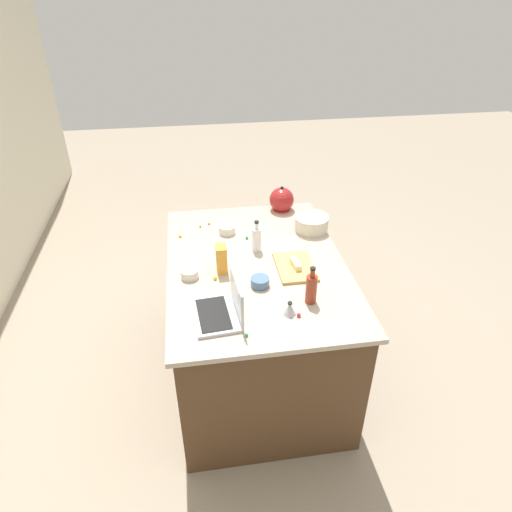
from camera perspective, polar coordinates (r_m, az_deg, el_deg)
ground_plane at (r=3.34m, az=-0.00°, el=-13.87°), size 12.00×12.00×0.00m
island_counter at (r=3.03m, az=-0.00°, el=-7.98°), size 1.53×1.07×0.90m
laptop at (r=2.34m, az=-4.23°, el=-6.58°), size 0.33×0.25×0.22m
mixing_bowl_large at (r=3.11m, az=6.97°, el=4.17°), size 0.24×0.24×0.10m
bottle_soy at (r=2.42m, az=6.96°, el=-4.05°), size 0.06×0.06×0.22m
bottle_vinegar at (r=2.84m, az=0.08°, el=2.16°), size 0.06×0.06×0.21m
kettle at (r=3.35m, az=3.23°, el=7.04°), size 0.21×0.18×0.20m
cutting_board at (r=2.72m, az=4.93°, el=-1.38°), size 0.32×0.22×0.02m
butter_stick_left at (r=2.69m, az=5.01°, el=-1.01°), size 0.11×0.05×0.04m
ramekin_small at (r=3.06m, az=-3.66°, el=3.32°), size 0.11×0.11×0.05m
ramekin_medium at (r=2.55m, az=0.50°, el=-3.27°), size 0.11×0.11×0.05m
ramekin_wide at (r=2.65m, az=-8.34°, el=-2.21°), size 0.10×0.10×0.05m
kitchen_timer at (r=2.36m, az=4.25°, el=-6.60°), size 0.07×0.07×0.08m
candy_bag at (r=2.65m, az=-4.35°, el=-0.36°), size 0.09×0.06×0.17m
candy_0 at (r=2.35m, az=-5.37°, el=-7.78°), size 0.01×0.01×0.01m
candy_1 at (r=3.06m, az=-9.50°, el=2.49°), size 0.02×0.02×0.02m
candy_2 at (r=3.11m, az=5.07°, el=3.32°), size 0.01×0.01×0.01m
candy_3 at (r=3.16m, az=-7.01°, el=3.72°), size 0.01×0.01×0.01m
candy_4 at (r=2.24m, az=-1.18°, el=-9.89°), size 0.02×0.02×0.02m
candy_5 at (r=3.00m, az=-1.16°, el=2.30°), size 0.02×0.02×0.02m
candy_6 at (r=2.36m, az=5.39°, el=-7.39°), size 0.02×0.02×0.02m
candy_7 at (r=3.19m, az=-5.92°, el=4.06°), size 0.02×0.02×0.02m
candy_8 at (r=2.62m, az=-5.16°, el=-2.78°), size 0.02×0.02×0.02m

